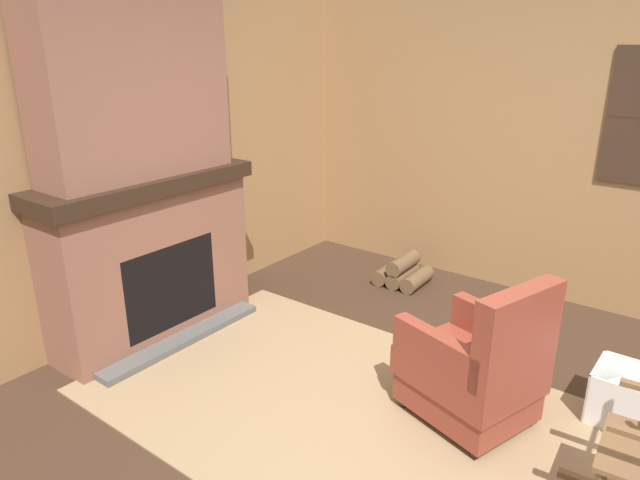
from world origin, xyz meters
The scene contains 12 objects.
ground_plane centered at (0.00, 0.00, 0.00)m, with size 14.00×14.00×0.00m, color #3D281C.
wood_panel_wall_left centered at (-2.50, 0.00, 1.34)m, with size 0.06×5.55×2.68m.
wood_panel_wall_back centered at (0.02, 2.50, 1.35)m, with size 5.55×0.09×2.68m.
fireplace_hearth centered at (-2.24, 0.00, 0.61)m, with size 0.66×1.64×1.23m.
chimney_breast centered at (-2.25, 0.00, 1.95)m, with size 0.40×1.36×1.43m.
area_rug centered at (-0.39, 0.07, 0.01)m, with size 3.44×1.94×0.01m.
armchair centered at (0.12, 0.42, 0.35)m, with size 0.84×0.77×0.94m.
firewood_stack centered at (-1.20, 1.96, 0.10)m, with size 0.45×0.43×0.27m.
laundry_basket centered at (0.91, 0.97, 0.16)m, with size 0.51×0.37×0.33m.
oil_lamp_vase centered at (-2.29, -0.29, 1.35)m, with size 0.12×0.12×0.31m.
storage_case centered at (-2.29, 0.45, 1.30)m, with size 0.18×0.24×0.13m.
decorative_plate_on_mantel centered at (-2.31, 0.10, 1.37)m, with size 0.07×0.28×0.28m.
Camera 1 is at (1.13, -2.37, 2.14)m, focal length 32.00 mm.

